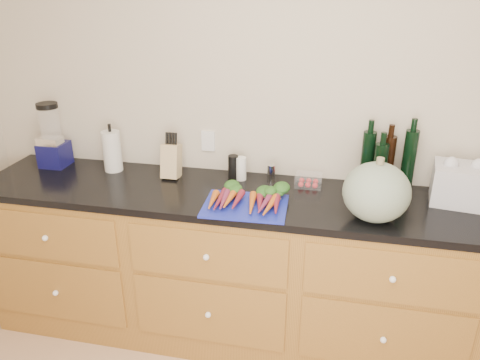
% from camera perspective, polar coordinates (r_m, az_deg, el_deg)
% --- Properties ---
extents(wall_back, '(4.10, 0.05, 2.60)m').
position_cam_1_polar(wall_back, '(2.66, 8.83, 7.74)').
color(wall_back, beige).
rests_on(wall_back, ground).
extents(cabinets, '(3.60, 0.64, 0.90)m').
position_cam_1_polar(cabinets, '(2.72, 7.24, -11.61)').
color(cabinets, brown).
rests_on(cabinets, ground).
extents(countertop, '(3.64, 0.62, 0.04)m').
position_cam_1_polar(countertop, '(2.49, 7.79, -2.68)').
color(countertop, black).
rests_on(countertop, cabinets).
extents(cutting_board, '(0.43, 0.34, 0.01)m').
position_cam_1_polar(cutting_board, '(2.37, 0.64, -3.18)').
color(cutting_board, '#17229F').
rests_on(cutting_board, countertop).
extents(carrots, '(0.40, 0.30, 0.06)m').
position_cam_1_polar(carrots, '(2.40, 0.86, -2.08)').
color(carrots, '#C75B17').
rests_on(carrots, cutting_board).
extents(squash, '(0.32, 0.32, 0.28)m').
position_cam_1_polar(squash, '(2.29, 16.29, -1.43)').
color(squash, slate).
rests_on(squash, countertop).
extents(blender_appliance, '(0.15, 0.15, 0.39)m').
position_cam_1_polar(blender_appliance, '(3.06, -21.94, 4.68)').
color(blender_appliance, '#0F0E45').
rests_on(blender_appliance, countertop).
extents(paper_towel, '(0.11, 0.11, 0.24)m').
position_cam_1_polar(paper_towel, '(2.88, -15.33, 3.41)').
color(paper_towel, silver).
rests_on(paper_towel, countertop).
extents(knife_block, '(0.10, 0.10, 0.19)m').
position_cam_1_polar(knife_block, '(2.72, -8.36, 2.32)').
color(knife_block, tan).
rests_on(knife_block, countertop).
extents(grinder_salt, '(0.06, 0.06, 0.14)m').
position_cam_1_polar(grinder_salt, '(2.66, 0.14, 1.40)').
color(grinder_salt, white).
rests_on(grinder_salt, countertop).
extents(grinder_pepper, '(0.06, 0.06, 0.14)m').
position_cam_1_polar(grinder_pepper, '(2.67, -0.84, 1.55)').
color(grinder_pepper, black).
rests_on(grinder_pepper, countertop).
extents(canister_chrome, '(0.05, 0.05, 0.10)m').
position_cam_1_polar(canister_chrome, '(2.64, 3.83, 0.79)').
color(canister_chrome, silver).
rests_on(canister_chrome, countertop).
extents(tomato_box, '(0.15, 0.12, 0.07)m').
position_cam_1_polar(tomato_box, '(2.62, 8.35, -0.03)').
color(tomato_box, white).
rests_on(tomato_box, countertop).
extents(bottles, '(0.28, 0.14, 0.34)m').
position_cam_1_polar(bottles, '(2.63, 17.39, 1.99)').
color(bottles, black).
rests_on(bottles, countertop).
extents(grocery_bag, '(0.30, 0.26, 0.20)m').
position_cam_1_polar(grocery_bag, '(2.63, 25.32, -0.51)').
color(grocery_bag, silver).
rests_on(grocery_bag, countertop).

